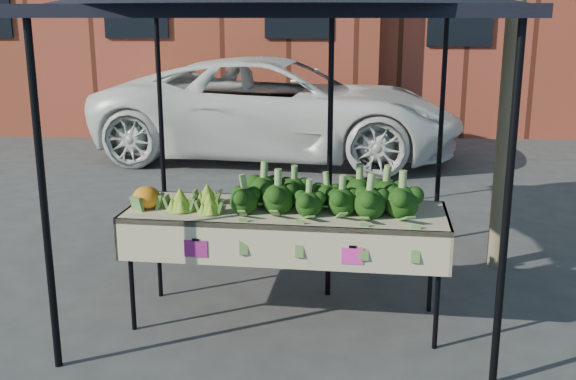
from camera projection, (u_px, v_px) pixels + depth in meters
name	position (u px, v px, depth m)	size (l,w,h in m)	color
ground	(293.00, 328.00, 5.19)	(90.00, 90.00, 0.00)	#353538
table	(286.00, 266.00, 5.21)	(2.44, 0.93, 0.90)	beige
canopy	(288.00, 134.00, 5.58)	(3.16, 3.16, 2.74)	black
broccoli_heap	(323.00, 191.00, 5.07)	(1.40, 0.60, 0.29)	black
romanesco_cluster	(198.00, 194.00, 5.11)	(0.45, 0.49, 0.22)	#A4B937
cauliflower_pair	(146.00, 195.00, 5.11)	(0.22, 0.22, 0.20)	orange
street_tree	(516.00, 4.00, 5.91)	(2.45, 2.45, 4.82)	#1E4C14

